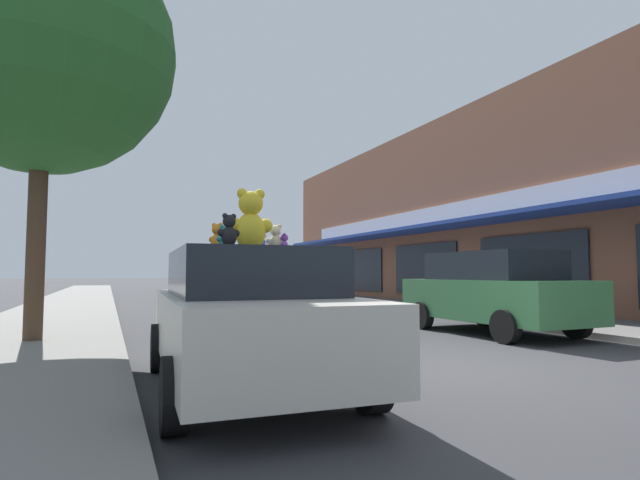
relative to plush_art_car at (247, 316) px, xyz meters
The scene contains 15 objects.
ground_plane 3.07m from the plush_art_car, ahead, with size 260.00×260.00×0.00m, color #333335.
storefront_row 17.65m from the plush_art_car, 28.99° to the left, with size 11.93×31.90×7.19m.
plush_art_car is the anchor object (origin of this frame).
teddy_bear_giant 1.09m from the plush_art_car, 67.95° to the left, with size 0.54×0.34×0.73m.
teddy_bear_teal 0.90m from the plush_art_car, 151.59° to the right, with size 0.19×0.15×0.26m.
teddy_bear_black 1.16m from the plush_art_car, 118.15° to the right, with size 0.24×0.16×0.32m.
teddy_bear_green 1.26m from the plush_art_car, 51.43° to the left, with size 0.14×0.16×0.22m.
teddy_bear_white 1.44m from the plush_art_car, 65.70° to the left, with size 0.26×0.19×0.35m.
teddy_bear_red 1.40m from the plush_art_car, 55.78° to the left, with size 0.17×0.13×0.23m.
teddy_bear_purple 1.07m from the plush_art_car, 34.13° to the left, with size 0.13×0.18×0.24m.
teddy_bear_blue 0.97m from the plush_art_car, 56.89° to the left, with size 0.21×0.19×0.30m.
teddy_bear_orange 0.96m from the plush_art_car, 133.69° to the left, with size 0.21×0.22×0.32m.
teddy_bear_cream 1.10m from the plush_art_car, 43.69° to the left, with size 0.26×0.22×0.35m.
parked_car_far_center 6.61m from the plush_art_car, 25.19° to the left, with size 1.95×4.09×1.69m.
street_tree 6.70m from the plush_art_car, 120.47° to the left, with size 4.49×4.49×7.34m.
Camera 1 is at (-4.38, -5.24, 1.25)m, focal length 28.00 mm.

